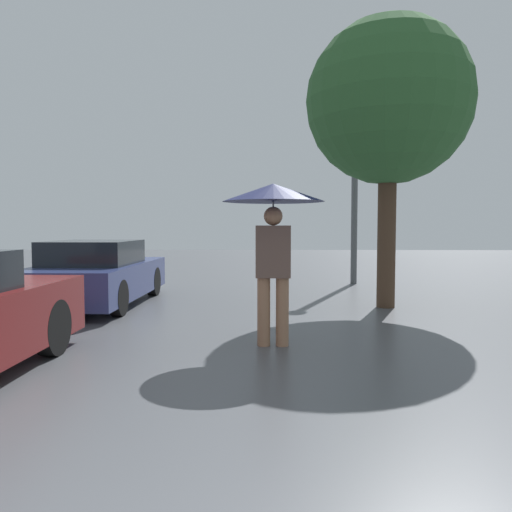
{
  "coord_description": "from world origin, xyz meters",
  "views": [
    {
      "loc": [
        -0.0,
        -0.91,
        1.46
      ],
      "look_at": [
        -0.18,
        5.11,
        1.1
      ],
      "focal_mm": 35.0,
      "sensor_mm": 36.0,
      "label": 1
    }
  ],
  "objects_px": {
    "pedestrian": "(273,213)",
    "street_lamp": "(355,162)",
    "tree": "(389,103)",
    "parked_car_farthest": "(97,275)"
  },
  "relations": [
    {
      "from": "tree",
      "to": "street_lamp",
      "type": "bearing_deg",
      "value": 89.44
    },
    {
      "from": "parked_car_farthest",
      "to": "tree",
      "type": "xyz_separation_m",
      "value": [
        5.3,
        -0.15,
        3.07
      ]
    },
    {
      "from": "pedestrian",
      "to": "street_lamp",
      "type": "xyz_separation_m",
      "value": [
        2.08,
        6.64,
        1.45
      ]
    },
    {
      "from": "pedestrian",
      "to": "street_lamp",
      "type": "distance_m",
      "value": 7.11
    },
    {
      "from": "parked_car_farthest",
      "to": "street_lamp",
      "type": "relative_size",
      "value": 0.78
    },
    {
      "from": "parked_car_farthest",
      "to": "tree",
      "type": "height_order",
      "value": "tree"
    },
    {
      "from": "tree",
      "to": "street_lamp",
      "type": "distance_m",
      "value": 3.73
    },
    {
      "from": "pedestrian",
      "to": "street_lamp",
      "type": "height_order",
      "value": "street_lamp"
    },
    {
      "from": "parked_car_farthest",
      "to": "street_lamp",
      "type": "height_order",
      "value": "street_lamp"
    },
    {
      "from": "pedestrian",
      "to": "tree",
      "type": "bearing_deg",
      "value": 55.36
    }
  ]
}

